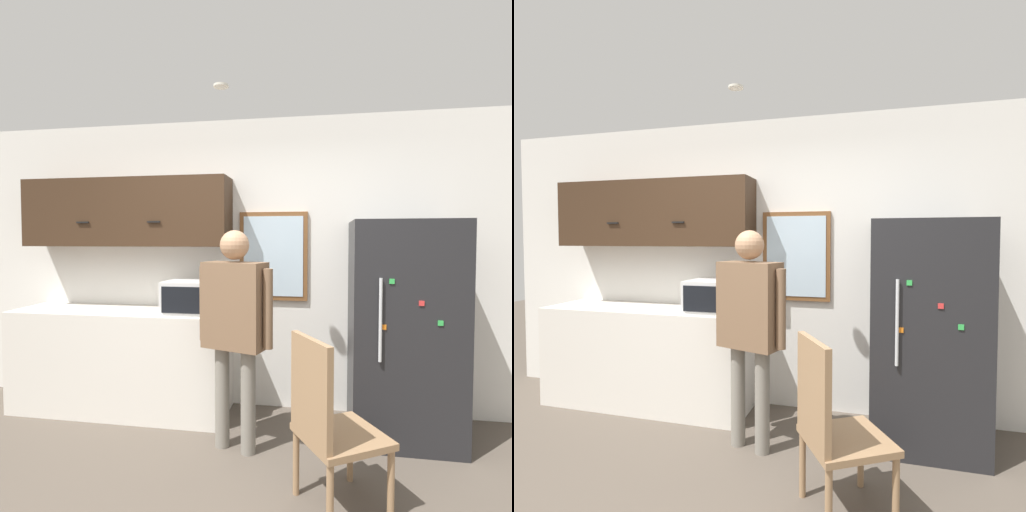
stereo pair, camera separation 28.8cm
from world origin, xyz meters
TOP-DOWN VIEW (x-y plane):
  - back_wall at (0.00, 1.92)m, footprint 6.00×0.06m
  - counter at (-1.21, 1.59)m, footprint 1.97×0.60m
  - upper_cabinets at (-1.21, 1.72)m, footprint 1.97×0.35m
  - microwave at (-0.51, 1.54)m, footprint 0.48×0.39m
  - person at (-0.02, 1.07)m, footprint 0.59×0.35m
  - refrigerator at (1.25, 1.52)m, footprint 0.82×0.75m
  - chair at (0.65, 0.49)m, footprint 0.62×0.62m
  - window at (0.16, 1.87)m, footprint 0.63×0.05m
  - ceiling_light at (-0.11, 1.02)m, footprint 0.11×0.11m

SIDE VIEW (x-z plane):
  - counter at x=-1.21m, z-range 0.00..0.93m
  - chair at x=0.65m, z-range 0.03..1.05m
  - refrigerator at x=1.25m, z-range 0.00..1.73m
  - person at x=-0.02m, z-range 0.18..1.83m
  - microwave at x=-0.51m, z-range 0.93..1.22m
  - back_wall at x=0.00m, z-range 0.00..2.70m
  - window at x=0.16m, z-range 1.01..1.83m
  - upper_cabinets at x=-1.21m, z-range 1.52..2.15m
  - ceiling_light at x=-0.11m, z-range 2.67..2.69m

